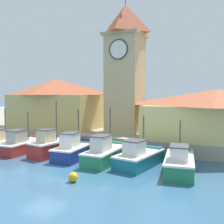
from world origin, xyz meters
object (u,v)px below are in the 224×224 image
fishing_boat_mid_right (139,157)px  fishing_boat_right_inner (179,162)px  fishing_boat_far_left (1,143)px  warehouse_right (217,114)px  fishing_boat_left_outer (23,144)px  fishing_boat_center (106,153)px  fishing_boat_left_inner (52,146)px  fishing_boat_mid_left (75,149)px  clock_tower (125,65)px  warehouse_left (56,103)px  mooring_buoy (73,177)px  dock_worker_near_tower (152,130)px

fishing_boat_mid_right → fishing_boat_right_inner: fishing_boat_mid_right is taller
fishing_boat_far_left → warehouse_right: warehouse_right is taller
fishing_boat_left_outer → fishing_boat_mid_right: 11.17m
fishing_boat_left_outer → fishing_boat_center: (8.49, -0.02, 0.04)m
fishing_boat_left_inner → fishing_boat_mid_left: bearing=2.4°
clock_tower → warehouse_left: bearing=179.4°
warehouse_left → clock_tower: bearing=-0.6°
fishing_boat_far_left → fishing_boat_mid_left: 7.77m
fishing_boat_far_left → mooring_buoy: (10.93, -4.38, -0.42)m
fishing_boat_left_outer → clock_tower: (6.70, 8.11, 7.63)m
fishing_boat_center → dock_worker_near_tower: bearing=66.2°
clock_tower → fishing_boat_far_left: bearing=-136.0°
fishing_boat_far_left → fishing_boat_right_inner: (16.34, 0.28, -0.02)m
fishing_boat_far_left → clock_tower: (8.90, 8.61, 7.62)m
fishing_boat_mid_right → fishing_boat_right_inner: bearing=-5.9°
warehouse_right → fishing_boat_center: bearing=-136.2°
fishing_boat_mid_left → dock_worker_near_tower: bearing=43.2°
fishing_boat_mid_left → fishing_boat_mid_right: size_ratio=1.01×
fishing_boat_mid_left → clock_tower: size_ratio=0.33×
fishing_boat_mid_left → fishing_boat_right_inner: size_ratio=0.93×
fishing_boat_left_inner → clock_tower: clock_tower is taller
warehouse_right → dock_worker_near_tower: size_ratio=7.86×
fishing_boat_right_inner → dock_worker_near_tower: fishing_boat_right_inner is taller
fishing_boat_mid_right → mooring_buoy: (-2.44, -4.97, -0.39)m
fishing_boat_mid_left → mooring_buoy: 5.92m
fishing_boat_mid_left → clock_tower: (1.16, 8.03, 7.60)m
fishing_boat_right_inner → clock_tower: bearing=131.7°
fishing_boat_left_outer → fishing_boat_right_inner: (14.14, -0.23, -0.01)m
clock_tower → mooring_buoy: clock_tower is taller
fishing_boat_far_left → fishing_boat_left_inner: (5.50, 0.49, 0.11)m
fishing_boat_far_left → mooring_buoy: 11.79m
fishing_boat_mid_right → dock_worker_near_tower: (-0.51, 4.80, 1.38)m
fishing_boat_left_inner → fishing_boat_mid_right: bearing=0.7°
fishing_boat_left_outer → dock_worker_near_tower: size_ratio=3.20×
fishing_boat_center → fishing_boat_mid_right: (2.67, 0.10, -0.06)m
fishing_boat_left_inner → fishing_boat_mid_left: fishing_boat_left_inner is taller
fishing_boat_left_inner → dock_worker_near_tower: 8.93m
fishing_boat_mid_right → mooring_buoy: 5.55m
fishing_boat_left_outer → fishing_boat_left_inner: (3.29, -0.01, 0.12)m
mooring_buoy → warehouse_left: bearing=130.6°
fishing_boat_far_left → dock_worker_near_tower: size_ratio=2.82×
fishing_boat_far_left → fishing_boat_left_outer: size_ratio=0.88×
dock_worker_near_tower → clock_tower: bearing=140.8°
mooring_buoy → clock_tower: bearing=98.9°
fishing_boat_mid_left → clock_tower: clock_tower is taller
fishing_boat_center → fishing_boat_right_inner: fishing_boat_center is taller
fishing_boat_mid_right → fishing_boat_right_inner: (2.97, -0.31, 0.01)m
fishing_boat_right_inner → dock_worker_near_tower: bearing=124.2°
fishing_boat_mid_right → warehouse_left: bearing=149.3°
fishing_boat_left_inner → fishing_boat_far_left: bearing=-174.9°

